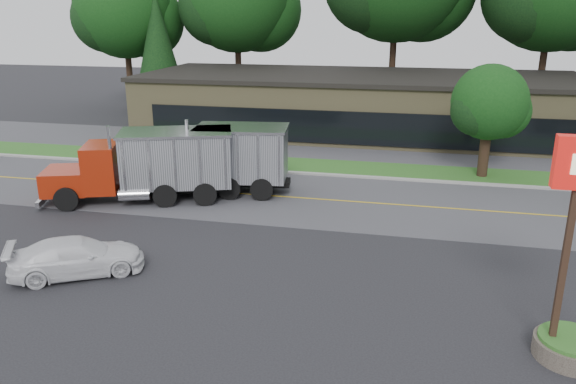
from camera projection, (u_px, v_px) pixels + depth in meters
name	position (u px, v px, depth m)	size (l,w,h in m)	color
ground	(223.00, 277.00, 19.36)	(140.00, 140.00, 0.00)	#2D2D32
road	(282.00, 197.00, 27.72)	(60.00, 8.00, 0.02)	#5C5C61
center_line	(282.00, 197.00, 27.72)	(60.00, 0.12, 0.01)	gold
curb	(299.00, 174.00, 31.62)	(60.00, 0.30, 0.12)	#9E9E99
grass_verge	(305.00, 166.00, 33.30)	(60.00, 3.40, 0.03)	#2D6020
far_parking	(319.00, 147.00, 37.94)	(60.00, 7.00, 0.02)	#5C5C61
strip_mall	(359.00, 105.00, 42.49)	(32.00, 12.00, 4.00)	#8D8056
tree_far_a	(126.00, 13.00, 50.68)	(9.45, 8.90, 13.48)	#382619
tree_far_b	(239.00, 1.00, 50.16)	(10.56, 9.94, 15.07)	#382619
evergreen_left	(158.00, 47.00, 48.77)	(4.65, 4.65, 10.58)	#382619
tree_verge	(490.00, 106.00, 30.06)	(4.31, 4.06, 6.15)	#382619
dump_truck_red	(151.00, 164.00, 26.75)	(9.13, 5.24, 3.36)	black
dump_truck_blue	(221.00, 158.00, 27.94)	(7.83, 3.58, 3.36)	black
rally_car	(77.00, 257.00, 19.39)	(1.82, 4.47, 1.30)	white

